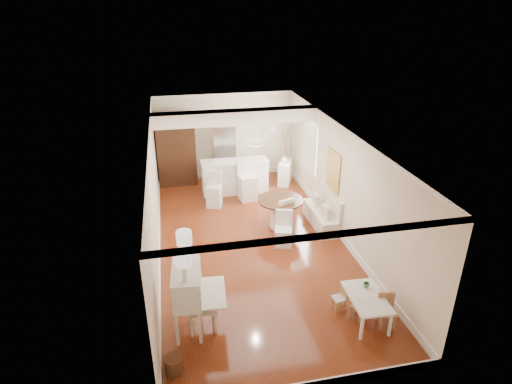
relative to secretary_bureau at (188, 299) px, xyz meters
name	(u,v)px	position (x,y,z in m)	size (l,w,h in m)	color
room	(250,163)	(1.74, 3.00, 1.35)	(9.00, 9.04, 2.82)	maroon
secretary_bureau	(188,299)	(0.00, 0.00, 0.00)	(0.98, 1.00, 1.26)	white
gustavian_armchair	(202,306)	(0.24, -0.06, -0.15)	(0.55, 0.55, 0.95)	silver
wicker_basket	(174,365)	(-0.32, -1.02, -0.48)	(0.30, 0.30, 0.30)	#522E19
kids_table	(365,308)	(3.23, -0.49, -0.36)	(0.64, 1.07, 0.53)	white
kids_chair_a	(359,306)	(3.14, -0.42, -0.36)	(0.26, 0.26, 0.54)	#AC734E
kids_chair_b	(339,298)	(2.88, -0.09, -0.38)	(0.24, 0.24, 0.49)	#AD824E
kids_chair_c	(387,311)	(3.55, -0.71, -0.31)	(0.31, 0.31, 0.65)	tan
banquette	(322,209)	(3.69, 3.18, -0.14)	(0.52, 1.60, 0.98)	silver
dining_table	(280,213)	(2.59, 3.32, -0.23)	(1.18, 1.18, 0.80)	#4A2917
slip_chair_near	(284,229)	(2.44, 2.43, -0.19)	(0.41, 0.43, 0.87)	white
slip_chair_far	(282,213)	(2.62, 3.22, -0.17)	(0.44, 0.45, 0.92)	white
breakfast_counter	(235,177)	(1.80, 5.78, -0.11)	(2.05, 0.65, 1.03)	white
bar_stool_left	(214,190)	(1.05, 4.90, -0.12)	(0.41, 0.41, 1.02)	silver
bar_stool_right	(247,181)	(2.07, 5.16, -0.03)	(0.48, 0.48, 1.20)	white
pantry_cabinet	(176,150)	(0.10, 6.86, 0.52)	(1.20, 0.60, 2.30)	#381E11
fridge	(236,153)	(2.00, 6.83, 0.27)	(0.75, 0.65, 1.80)	silver
sideboard	(285,172)	(3.50, 6.13, -0.25)	(0.35, 0.79, 0.75)	white
pencil_cup	(366,285)	(3.34, -0.22, -0.05)	(0.11, 0.11, 0.09)	#4F8857
branch_vase	(284,158)	(3.46, 6.15, 0.22)	(0.19, 0.19, 0.20)	white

